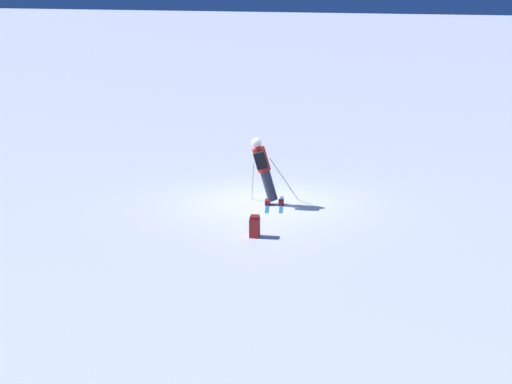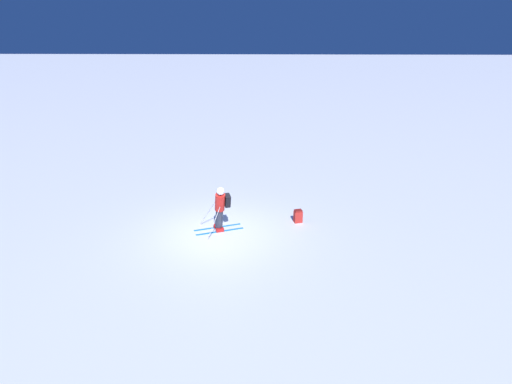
{
  "view_description": "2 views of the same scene",
  "coord_description": "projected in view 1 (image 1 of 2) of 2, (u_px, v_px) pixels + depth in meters",
  "views": [
    {
      "loc": [
        -8.95,
        20.16,
        5.67
      ],
      "look_at": [
        -1.84,
        4.48,
        1.49
      ],
      "focal_mm": 60.0,
      "sensor_mm": 36.0,
      "label": 1
    },
    {
      "loc": [
        12.54,
        1.9,
        6.53
      ],
      "look_at": [
        -1.57,
        1.3,
        1.0
      ],
      "focal_mm": 28.0,
      "sensor_mm": 36.0,
      "label": 2
    }
  ],
  "objects": [
    {
      "name": "ground_plane",
      "position": [
        262.0,
        203.0,
        22.77
      ],
      "size": [
        300.0,
        300.0,
        0.0
      ],
      "primitive_type": "plane",
      "color": "white"
    },
    {
      "name": "skier",
      "position": [
        264.0,
        168.0,
        22.38
      ],
      "size": [
        1.33,
        1.78,
        1.83
      ],
      "rotation": [
        0.0,
        0.0,
        0.38
      ],
      "color": "#1E7AC6",
      "rests_on": "ground"
    },
    {
      "name": "spare_backpack",
      "position": [
        255.0,
        226.0,
        19.71
      ],
      "size": [
        0.3,
        0.35,
        0.5
      ],
      "rotation": [
        0.0,
        0.0,
        5.0
      ],
      "color": "#AD231E",
      "rests_on": "ground"
    }
  ]
}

